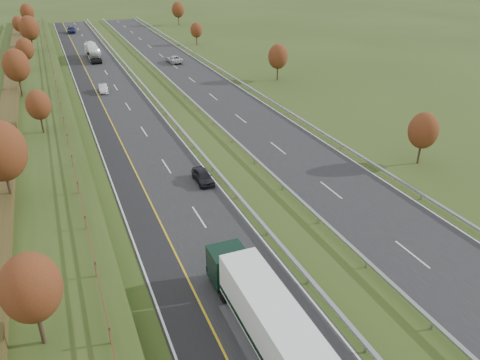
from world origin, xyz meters
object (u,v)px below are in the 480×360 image
object	(u,v)px
car_small_far	(71,30)
car_silver_mid	(103,88)
car_dark_near	(203,176)
car_oncoming	(174,59)
box_lorry	(272,326)
road_tanker	(93,51)

from	to	relation	value
car_small_far	car_silver_mid	bearing A→B (deg)	-85.39
car_silver_mid	car_dark_near	bearing A→B (deg)	-79.08
car_small_far	car_oncoming	bearing A→B (deg)	-66.37
box_lorry	car_dark_near	xyz separation A→B (m)	(3.54, 23.72, -1.61)
box_lorry	road_tanker	distance (m)	90.62
car_dark_near	car_oncoming	size ratio (longest dim) A/B	0.74
road_tanker	car_dark_near	size ratio (longest dim) A/B	2.82
car_dark_near	road_tanker	bearing A→B (deg)	93.05
car_dark_near	car_oncoming	distance (m)	58.16
car_small_far	road_tanker	bearing A→B (deg)	-83.04
car_oncoming	car_dark_near	bearing A→B (deg)	74.61
box_lorry	car_oncoming	size ratio (longest dim) A/B	3.01
car_oncoming	car_silver_mid	bearing A→B (deg)	42.76
box_lorry	car_silver_mid	world-z (taller)	box_lorry
box_lorry	car_small_far	xyz separation A→B (m)	(-1.45, 130.52, -1.48)
road_tanker	car_small_far	xyz separation A→B (m)	(-1.65, 39.91, -1.01)
car_dark_near	box_lorry	bearing A→B (deg)	-98.28
box_lorry	car_silver_mid	size ratio (longest dim) A/B	4.07
car_small_far	car_oncoming	world-z (taller)	car_small_far
box_lorry	car_small_far	bearing A→B (deg)	90.64
box_lorry	road_tanker	size ratio (longest dim) A/B	1.45
car_small_far	car_oncoming	size ratio (longest dim) A/B	1.03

